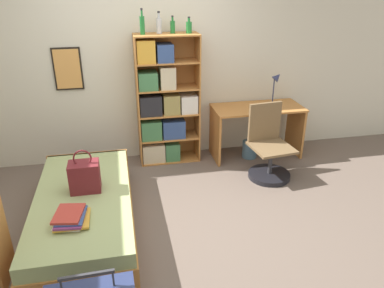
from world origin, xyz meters
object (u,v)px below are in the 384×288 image
(bookcase, at_px, (163,105))
(bottle_green, at_px, (142,25))
(bottle_blue, at_px, (189,27))
(desk_chair, at_px, (268,155))
(desk_lamp, at_px, (276,83))
(waste_bin, at_px, (249,149))
(bottle_brown, at_px, (159,25))
(bed, at_px, (85,211))
(handbag, at_px, (85,176))
(book_stack_on_bed, at_px, (71,218))
(desk, at_px, (257,122))
(bottle_clear, at_px, (173,26))

(bookcase, xyz_separation_m, bottle_green, (-0.22, -0.01, 1.02))
(bottle_blue, distance_m, desk_chair, 1.87)
(desk_lamp, relative_size, waste_bin, 1.94)
(bottle_brown, height_order, desk_lamp, bottle_brown)
(bed, height_order, handbag, handbag)
(desk_lamp, bearing_deg, bed, -152.67)
(desk_chair, bearing_deg, bottle_brown, 148.38)
(handbag, xyz_separation_m, desk_lamp, (2.49, 1.24, 0.48))
(book_stack_on_bed, height_order, desk_lamp, desk_lamp)
(book_stack_on_bed, height_order, bottle_blue, bottle_blue)
(book_stack_on_bed, distance_m, bottle_green, 2.42)
(book_stack_on_bed, bearing_deg, waste_bin, 36.58)
(desk, bearing_deg, handbag, -151.84)
(desk_chair, height_order, waste_bin, desk_chair)
(bottle_clear, relative_size, waste_bin, 0.86)
(bottle_green, relative_size, bottle_blue, 1.53)
(bookcase, height_order, desk_chair, bookcase)
(bed, xyz_separation_m, bottle_green, (0.77, 1.35, 1.62))
(waste_bin, bearing_deg, desk, 29.48)
(bottle_green, xyz_separation_m, desk, (1.50, -0.09, -1.31))
(desk_lamp, bearing_deg, waste_bin, -164.21)
(bottle_green, relative_size, bottle_brown, 1.16)
(handbag, distance_m, bottle_brown, 2.07)
(desk_lamp, height_order, waste_bin, desk_lamp)
(bed, xyz_separation_m, handbag, (0.04, 0.06, 0.36))
(bed, xyz_separation_m, desk_chair, (2.22, 0.65, 0.09))
(bottle_brown, height_order, waste_bin, bottle_brown)
(bed, distance_m, desk_lamp, 2.96)
(book_stack_on_bed, distance_m, bottle_clear, 2.59)
(bed, xyz_separation_m, bottle_clear, (1.14, 1.40, 1.58))
(bed, distance_m, bottle_green, 2.25)
(book_stack_on_bed, bearing_deg, bookcase, 59.90)
(handbag, height_order, desk, handbag)
(bottle_blue, xyz_separation_m, desk_lamp, (1.19, -0.04, -0.74))
(bed, relative_size, bottle_clear, 9.48)
(book_stack_on_bed, xyz_separation_m, bookcase, (1.06, 1.82, 0.36))
(book_stack_on_bed, relative_size, bottle_clear, 1.73)
(handbag, relative_size, bookcase, 0.26)
(handbag, height_order, desk_lamp, desk_lamp)
(book_stack_on_bed, height_order, bookcase, bookcase)
(bed, relative_size, bottle_green, 6.52)
(bottle_green, xyz_separation_m, bottle_brown, (0.21, 0.06, -0.02))
(desk, relative_size, desk_lamp, 2.64)
(bookcase, xyz_separation_m, desk, (1.28, -0.11, -0.29))
(bottle_brown, bearing_deg, desk_chair, -31.62)
(handbag, relative_size, book_stack_on_bed, 1.24)
(handbag, xyz_separation_m, desk_chair, (2.18, 0.59, -0.27))
(bed, distance_m, desk, 2.61)
(book_stack_on_bed, height_order, bottle_clear, bottle_clear)
(bottle_brown, relative_size, desk, 0.21)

